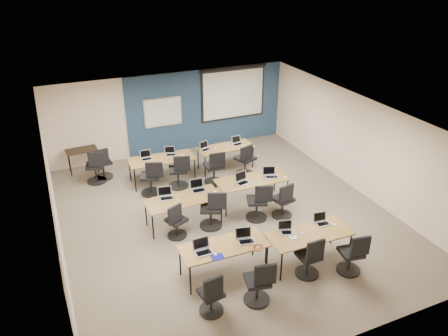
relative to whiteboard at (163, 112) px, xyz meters
name	(u,v)px	position (x,y,z in m)	size (l,w,h in m)	color
floor	(226,216)	(0.30, -4.43, -1.45)	(8.00, 9.00, 0.02)	#6B6354
ceiling	(226,118)	(0.30, -4.43, 1.25)	(8.00, 9.00, 0.02)	white
wall_back	(171,113)	(0.30, 0.07, -0.10)	(8.00, 0.04, 2.70)	beige
wall_front	(339,285)	(0.30, -8.93, -0.10)	(8.00, 0.04, 2.70)	beige
wall_left	(54,203)	(-3.70, -4.43, -0.10)	(0.04, 9.00, 2.70)	beige
wall_right	(358,144)	(4.30, -4.43, -0.10)	(0.04, 9.00, 2.70)	beige
blue_accent_panel	(207,109)	(1.55, 0.04, -0.10)	(5.50, 0.04, 2.70)	#3D5977
whiteboard	(163,112)	(0.00, 0.00, 0.00)	(1.28, 0.03, 0.98)	silver
projector_screen	(233,91)	(2.50, -0.02, 0.44)	(2.40, 0.10, 1.82)	black
training_table_front_left	(224,247)	(-0.65, -6.46, -0.76)	(1.82, 0.76, 0.73)	#A85A2D
training_table_front_right	(310,235)	(1.22, -6.80, -0.76)	(1.85, 0.77, 0.73)	brown
training_table_mid_left	(183,200)	(-0.80, -4.33, -0.76)	(1.87, 0.78, 0.73)	#A66B30
training_table_mid_right	(252,181)	(1.19, -4.10, -0.76)	(1.92, 0.80, 0.73)	#A0743C
training_table_back_left	(162,160)	(-0.64, -1.88, -0.76)	(1.91, 0.79, 0.73)	#A97A3E
training_table_back_right	(226,148)	(1.41, -1.87, -0.77)	(1.73, 0.72, 0.73)	#8B5D3E
laptop_0	(203,249)	(-1.11, -6.47, -0.65)	(0.35, 0.30, 0.27)	silver
mouse_0	(215,254)	(-0.92, -6.66, -0.71)	(0.06, 0.09, 0.03)	white
task_chair_0	(212,297)	(-1.30, -7.41, -1.06)	(0.47, 0.47, 0.96)	black
laptop_1	(245,238)	(-0.17, -6.47, -0.66)	(0.35, 0.29, 0.26)	#B1B1B2
mouse_1	(258,247)	(-0.03, -6.79, -0.71)	(0.06, 0.10, 0.03)	white
task_chair_1	(259,285)	(-0.36, -7.49, -1.04)	(0.52, 0.52, 1.00)	black
laptop_2	(287,229)	(0.79, -6.54, -0.66)	(0.31, 0.26, 0.24)	#AFAFB9
mouse_2	(302,233)	(1.07, -6.73, -0.71)	(0.05, 0.09, 0.03)	white
task_chair_2	(310,260)	(0.97, -7.23, -1.04)	(0.51, 0.51, 0.99)	black
laptop_3	(322,221)	(1.68, -6.57, -0.66)	(0.31, 0.26, 0.23)	silver
mouse_3	(335,225)	(1.90, -6.76, -0.71)	(0.06, 0.10, 0.03)	white
task_chair_3	(352,257)	(1.85, -7.49, -1.04)	(0.51, 0.51, 0.99)	black
laptop_4	(166,195)	(-1.17, -4.11, -0.65)	(0.35, 0.30, 0.26)	silver
mouse_4	(178,200)	(-0.94, -4.37, -0.71)	(0.06, 0.09, 0.03)	white
task_chair_4	(176,224)	(-1.15, -4.81, -1.06)	(0.50, 0.47, 0.96)	black
laptop_5	(198,188)	(-0.32, -4.06, -0.65)	(0.35, 0.30, 0.27)	#B7B7B7
mouse_5	(215,191)	(0.04, -4.32, -0.71)	(0.06, 0.10, 0.04)	white
task_chair_5	(212,212)	(-0.21, -4.74, -1.02)	(0.59, 0.56, 1.04)	black
laptop_6	(242,180)	(0.88, -4.15, -0.65)	(0.36, 0.30, 0.27)	#A1A1A9
mouse_6	(254,183)	(1.15, -4.31, -0.71)	(0.06, 0.09, 0.03)	white
task_chair_6	(258,205)	(1.00, -4.86, -1.03)	(0.57, 0.55, 1.02)	black
laptop_7	(270,174)	(1.72, -4.15, -0.66)	(0.34, 0.29, 0.26)	#A5A5AF
mouse_7	(285,177)	(2.04, -4.36, -0.71)	(0.06, 0.09, 0.03)	white
task_chair_7	(283,203)	(1.62, -5.03, -1.03)	(0.53, 0.53, 1.00)	black
laptop_8	(146,157)	(-1.05, -1.73, -0.66)	(0.32, 0.27, 0.24)	silver
mouse_8	(150,160)	(-0.98, -1.90, -0.71)	(0.06, 0.09, 0.03)	white
task_chair_8	(152,180)	(-1.14, -2.55, -1.01)	(0.61, 0.58, 1.05)	black
laptop_9	(170,153)	(-0.32, -1.72, -0.66)	(0.30, 0.26, 0.23)	silver
mouse_9	(183,155)	(0.00, -1.95, -0.71)	(0.06, 0.10, 0.03)	white
task_chair_9	(179,174)	(-0.31, -2.47, -1.02)	(0.58, 0.57, 1.05)	black
laptop_10	(205,148)	(0.75, -1.79, -0.66)	(0.31, 0.26, 0.24)	#BDBDC1
mouse_10	(215,148)	(1.05, -1.87, -0.71)	(0.06, 0.10, 0.04)	white
task_chair_10	(215,170)	(0.71, -2.66, -1.01)	(0.58, 0.58, 1.05)	black
laptop_11	(237,142)	(1.83, -1.80, -0.66)	(0.31, 0.27, 0.24)	silver
mouse_11	(243,145)	(1.96, -1.94, -0.71)	(0.06, 0.09, 0.03)	white
task_chair_11	(246,162)	(1.76, -2.56, -1.01)	(0.60, 0.58, 1.05)	black
blue_mousepad	(217,257)	(-0.91, -6.75, -0.72)	(0.25, 0.21, 0.01)	navy
snack_bowl	(258,248)	(-0.06, -6.86, -0.69)	(0.24, 0.24, 0.06)	brown
snack_plate	(293,237)	(0.82, -6.77, -0.71)	(0.18, 0.18, 0.01)	white
coffee_cup	(293,234)	(0.85, -6.72, -0.67)	(0.08, 0.08, 0.07)	white
utility_table	(82,152)	(-2.71, -0.35, -0.79)	(0.92, 0.51, 0.75)	black
spare_chair_a	(103,166)	(-2.23, -1.05, -1.03)	(0.54, 0.54, 1.02)	black
spare_chair_b	(96,169)	(-2.45, -1.22, -1.02)	(0.56, 0.56, 1.04)	black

